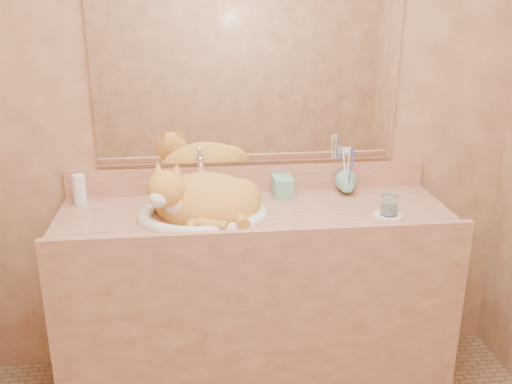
{
  "coord_description": "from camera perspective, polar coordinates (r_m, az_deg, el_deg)",
  "views": [
    {
      "loc": [
        -0.24,
        -1.43,
        1.69
      ],
      "look_at": [
        0.0,
        0.7,
        0.94
      ],
      "focal_mm": 40.0,
      "sensor_mm": 36.0,
      "label": 1
    }
  ],
  "objects": [
    {
      "name": "sink_basin",
      "position": [
        2.27,
        -5.39,
        -0.51
      ],
      "size": [
        0.59,
        0.53,
        0.16
      ],
      "primitive_type": null,
      "rotation": [
        0.0,
        0.0,
        -0.23
      ],
      "color": "white",
      "rests_on": "vanity_counter"
    },
    {
      "name": "lotion_bottle",
      "position": [
        2.5,
        -17.25,
        0.23
      ],
      "size": [
        0.05,
        0.05,
        0.13
      ],
      "primitive_type": "cylinder",
      "color": "white",
      "rests_on": "vanity_counter"
    },
    {
      "name": "wall_back",
      "position": [
        2.48,
        -0.8,
        8.98
      ],
      "size": [
        2.4,
        0.02,
        2.5
      ],
      "primitive_type": "cube",
      "color": "#916042",
      "rests_on": "ground"
    },
    {
      "name": "toothbrush_cup",
      "position": [
        2.5,
        9.11,
        0.47
      ],
      "size": [
        0.12,
        0.12,
        0.09
      ],
      "primitive_type": "imported",
      "rotation": [
        0.0,
        0.0,
        -0.19
      ],
      "color": "#76BEA3",
      "rests_on": "vanity_counter"
    },
    {
      "name": "saucer",
      "position": [
        2.33,
        13.09,
        -2.31
      ],
      "size": [
        0.12,
        0.12,
        0.01
      ],
      "primitive_type": "cylinder",
      "color": "white",
      "rests_on": "vanity_counter"
    },
    {
      "name": "water_glass",
      "position": [
        2.32,
        13.18,
        -1.27
      ],
      "size": [
        0.07,
        0.07,
        0.08
      ],
      "primitive_type": "cylinder",
      "color": "silver",
      "rests_on": "saucer"
    },
    {
      "name": "cat",
      "position": [
        2.28,
        -5.46,
        -0.56
      ],
      "size": [
        0.53,
        0.48,
        0.24
      ],
      "primitive_type": null,
      "rotation": [
        0.0,
        0.0,
        -0.34
      ],
      "color": "#C7802E",
      "rests_on": "sink_basin"
    },
    {
      "name": "toothbrushes",
      "position": [
        2.48,
        9.21,
        2.4
      ],
      "size": [
        0.04,
        0.04,
        0.23
      ],
      "primitive_type": null,
      "color": "white",
      "rests_on": "toothbrush_cup"
    },
    {
      "name": "faucet",
      "position": [
        2.45,
        -5.5,
        1.17
      ],
      "size": [
        0.07,
        0.13,
        0.17
      ],
      "primitive_type": null,
      "rotation": [
        0.0,
        0.0,
        0.23
      ],
      "color": "white",
      "rests_on": "vanity_counter"
    },
    {
      "name": "soap_dispenser",
      "position": [
        2.44,
        2.93,
        1.32
      ],
      "size": [
        0.09,
        0.09,
        0.18
      ],
      "primitive_type": "imported",
      "rotation": [
        0.0,
        0.0,
        0.03
      ],
      "color": "#76BEA3",
      "rests_on": "vanity_counter"
    },
    {
      "name": "mirror",
      "position": [
        2.45,
        -0.79,
        12.15
      ],
      "size": [
        1.3,
        0.02,
        0.8
      ],
      "primitive_type": "cube",
      "color": "white",
      "rests_on": "wall_back"
    },
    {
      "name": "vanity_counter",
      "position": [
        2.51,
        -0.08,
        -11.07
      ],
      "size": [
        1.6,
        0.55,
        0.85
      ],
      "primitive_type": null,
      "color": "#935542",
      "rests_on": "floor"
    }
  ]
}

